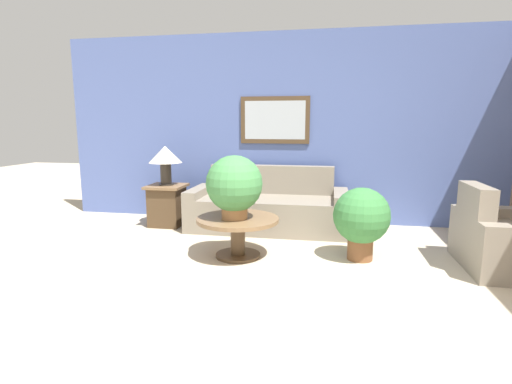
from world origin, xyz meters
The scene contains 9 objects.
ground_plane centered at (0.00, 0.00, 0.00)m, with size 20.00×20.00×0.00m, color #BCAD93.
wall_back centered at (-0.01, 3.18, 1.30)m, with size 7.12×0.09×2.60m.
couch_main centered at (-0.52, 2.68, 0.27)m, with size 2.05×0.85×0.81m.
armchair centered at (1.96, 1.62, 0.27)m, with size 0.88×0.97×0.81m.
coffee_table centered at (-0.66, 1.51, 0.30)m, with size 0.85×0.85×0.42m.
side_table centered at (-1.90, 2.60, 0.28)m, with size 0.49×0.49×0.56m.
table_lamp centered at (-1.90, 2.60, 0.93)m, with size 0.44×0.44×0.52m.
potted_plant_on_table centered at (-0.68, 1.47, 0.76)m, with size 0.58×0.58×0.65m.
potted_plant_floor centered at (0.59, 1.65, 0.43)m, with size 0.57×0.57×0.75m.
Camera 1 is at (0.26, -2.41, 1.39)m, focal length 28.00 mm.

